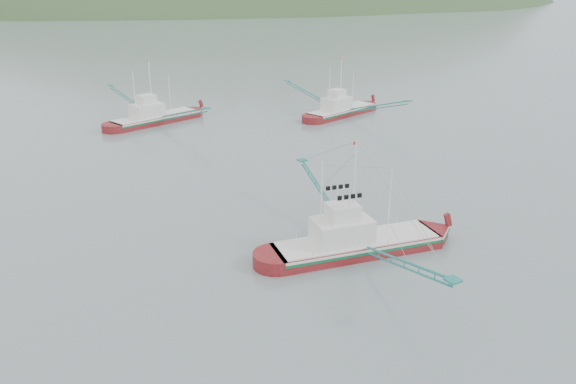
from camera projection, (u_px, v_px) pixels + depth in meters
ground at (327, 253)px, 44.56m from camera, size 1200.00×1200.00×0.00m
main_boat at (356, 232)px, 43.95m from camera, size 13.92×24.14×9.88m
bg_boat_far at (155, 111)px, 84.05m from camera, size 14.33×24.59×10.16m
bg_boat_right at (341, 104)px, 88.89m from camera, size 13.91×23.89×9.85m
headland_right at (274, 3)px, 504.66m from camera, size 684.00×432.00×306.00m
ridge_distant at (1, 3)px, 507.54m from camera, size 960.00×400.00×240.00m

